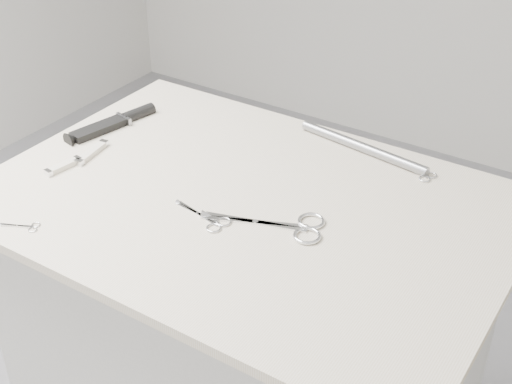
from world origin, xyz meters
The scene contains 10 objects.
plinth centered at (0.00, 0.00, 0.45)m, with size 0.90×0.60×0.90m, color #B8B8B6.
display_board centered at (0.00, 0.00, 0.91)m, with size 1.00×0.70×0.02m, color beige.
large_shears centered at (0.12, -0.03, 0.92)m, with size 0.22×0.13×0.01m.
embroidery_scissors_a centered at (-0.02, -0.09, 0.92)m, with size 0.13×0.05×0.00m.
embroidery_scissors_b centered at (0.24, 0.27, 0.92)m, with size 0.11×0.05×0.00m.
tiny_scissors centered at (-0.29, -0.29, 0.92)m, with size 0.07×0.05×0.00m.
sheathed_knife centered at (-0.42, 0.10, 0.93)m, with size 0.08×0.22×0.03m.
pocket_knife_a centered at (-0.37, -0.03, 0.93)m, with size 0.04×0.10×0.01m.
pocket_knife_b centered at (-0.38, -0.10, 0.93)m, with size 0.03×0.08×0.01m.
metal_rail centered at (0.11, 0.29, 0.93)m, with size 0.02×0.02×0.31m, color gray.
Camera 1 is at (0.63, -0.94, 1.67)m, focal length 50.00 mm.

